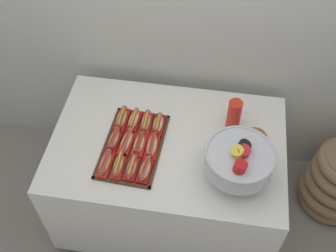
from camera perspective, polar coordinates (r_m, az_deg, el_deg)
ground_plane at (r=3.04m, az=-0.02°, el=-10.70°), size 10.00×10.00×0.00m
back_wall at (r=2.46m, az=2.17°, el=16.68°), size 6.00×0.10×2.60m
buffet_table at (r=2.70m, az=-0.02°, el=-6.68°), size 1.37×0.92×0.75m
serving_tray at (r=2.40m, az=-4.83°, el=-2.78°), size 0.35×0.54×0.01m
hot_dog_0 at (r=2.31m, az=-8.63°, el=-5.08°), size 0.07×0.18×0.06m
hot_dog_1 at (r=2.29m, az=-6.85°, el=-5.36°), size 0.06×0.17×0.06m
hot_dog_2 at (r=2.28m, az=-5.03°, el=-5.74°), size 0.07×0.16×0.06m
hot_dog_3 at (r=2.26m, az=-3.19°, el=-6.05°), size 0.08×0.16×0.06m
hot_dog_4 at (r=2.40m, az=-7.48°, el=-1.86°), size 0.08×0.17×0.06m
hot_dog_5 at (r=2.38m, az=-5.75°, el=-2.18°), size 0.08×0.19×0.06m
hot_dog_6 at (r=2.37m, az=-4.00°, el=-2.52°), size 0.07×0.16×0.06m
hot_dog_7 at (r=2.35m, az=-2.23°, el=-2.80°), size 0.07×0.17×0.06m
hot_dog_8 at (r=2.50m, az=-6.41°, el=1.03°), size 0.07×0.18×0.06m
hot_dog_9 at (r=2.48m, az=-4.75°, el=0.80°), size 0.07×0.18×0.06m
hot_dog_10 at (r=2.46m, az=-3.07°, el=0.52°), size 0.06×0.18×0.06m
hot_dog_11 at (r=2.45m, az=-1.36°, el=0.23°), size 0.07×0.16×0.06m
punch_bowl at (r=2.18m, az=9.80°, el=-4.62°), size 0.37×0.37×0.27m
cup_stack at (r=2.45m, az=9.09°, el=1.58°), size 0.08×0.08×0.20m
donut at (r=2.47m, az=11.95°, el=-1.47°), size 0.14×0.14×0.03m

